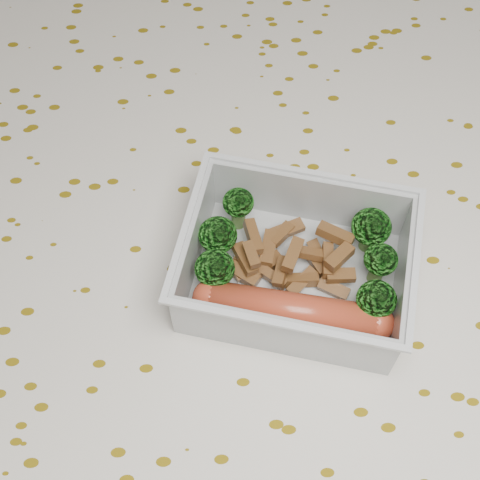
{
  "coord_description": "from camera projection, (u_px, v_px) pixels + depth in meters",
  "views": [
    {
      "loc": [
        -0.02,
        -0.24,
        1.19
      ],
      "look_at": [
        -0.01,
        0.0,
        0.78
      ],
      "focal_mm": 50.0,
      "sensor_mm": 36.0,
      "label": 1
    }
  ],
  "objects": [
    {
      "name": "meat_pile",
      "position": [
        290.0,
        260.0,
        0.48
      ],
      "size": [
        0.09,
        0.07,
        0.03
      ],
      "color": "brown",
      "rests_on": "lunch_container"
    },
    {
      "name": "dining_table",
      "position": [
        247.0,
        313.0,
        0.58
      ],
      "size": [
        1.4,
        0.9,
        0.75
      ],
      "color": "brown",
      "rests_on": "ground"
    },
    {
      "name": "tablecloth",
      "position": [
        248.0,
        286.0,
        0.53
      ],
      "size": [
        1.46,
        0.96,
        0.19
      ],
      "color": "silver",
      "rests_on": "dining_table"
    },
    {
      "name": "lunch_container",
      "position": [
        295.0,
        269.0,
        0.48
      ],
      "size": [
        0.19,
        0.16,
        0.06
      ],
      "color": "silver",
      "rests_on": "tablecloth"
    },
    {
      "name": "broccoli_florets",
      "position": [
        299.0,
        251.0,
        0.47
      ],
      "size": [
        0.14,
        0.11,
        0.04
      ],
      "color": "#608C3F",
      "rests_on": "lunch_container"
    },
    {
      "name": "sausage",
      "position": [
        292.0,
        310.0,
        0.46
      ],
      "size": [
        0.14,
        0.05,
        0.03
      ],
      "color": "#AA3C23",
      "rests_on": "lunch_container"
    },
    {
      "name": "ground_plane",
      "position": [
        244.0,
        476.0,
        1.15
      ],
      "size": [
        4.0,
        4.0,
        0.0
      ],
      "primitive_type": "plane",
      "color": "olive",
      "rests_on": "ground"
    }
  ]
}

